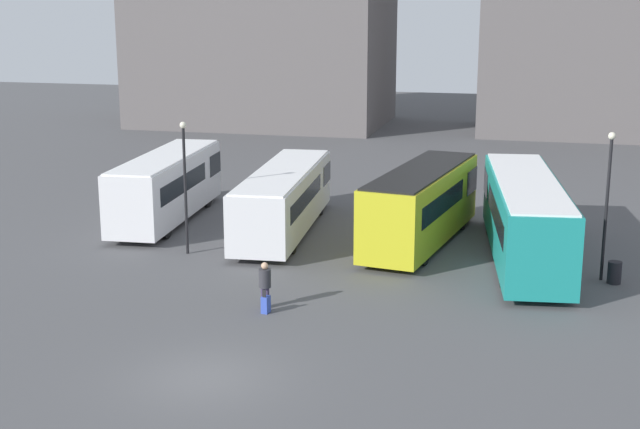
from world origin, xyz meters
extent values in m
plane|color=#4C4C4F|center=(0.00, 0.00, 0.00)|extent=(160.00, 160.00, 0.00)
cube|color=silver|center=(-8.43, 16.86, 1.71)|extent=(3.11, 10.27, 2.83)
cube|color=black|center=(-8.72, 21.00, 2.07)|extent=(2.57, 2.03, 1.07)
cube|color=black|center=(-8.37, 15.95, 2.07)|extent=(2.89, 6.64, 0.85)
cube|color=white|center=(-8.43, 16.86, 3.17)|extent=(2.91, 10.06, 0.08)
cylinder|color=black|center=(-8.65, 19.99, 0.54)|extent=(2.38, 1.24, 1.08)
cylinder|color=black|center=(-8.21, 13.73, 0.54)|extent=(2.38, 1.24, 1.08)
cube|color=silver|center=(-2.39, 16.21, 1.56)|extent=(3.36, 11.47, 2.54)
cube|color=black|center=(-2.74, 20.83, 1.88)|extent=(2.69, 2.26, 0.97)
cube|color=black|center=(-2.31, 15.20, 1.88)|extent=(3.08, 7.41, 0.76)
cube|color=white|center=(-2.39, 16.21, 2.87)|extent=(3.14, 11.23, 0.08)
cylinder|color=black|center=(-2.65, 19.71, 0.52)|extent=(2.48, 1.22, 1.04)
cylinder|color=black|center=(-2.12, 12.71, 0.52)|extent=(2.48, 1.22, 1.04)
cube|color=gold|center=(3.99, 15.68, 1.75)|extent=(4.00, 10.25, 2.97)
cube|color=black|center=(4.63, 19.72, 2.12)|extent=(2.77, 2.21, 1.13)
cube|color=black|center=(3.85, 14.79, 2.12)|extent=(3.47, 6.71, 0.89)
cube|color=black|center=(3.99, 15.68, 3.28)|extent=(3.78, 10.02, 0.08)
cylinder|color=black|center=(4.48, 18.74, 0.48)|extent=(2.49, 1.33, 0.97)
cylinder|color=black|center=(3.51, 12.62, 0.48)|extent=(2.49, 1.33, 0.97)
cube|color=#19847F|center=(8.43, 14.31, 1.77)|extent=(4.09, 12.61, 3.00)
cube|color=black|center=(7.80, 19.35, 2.15)|extent=(2.86, 2.58, 1.14)
cube|color=black|center=(8.57, 13.21, 2.15)|extent=(3.56, 8.19, 0.90)
cube|color=white|center=(8.43, 14.31, 3.31)|extent=(3.86, 12.34, 0.08)
cylinder|color=black|center=(7.95, 18.12, 0.50)|extent=(2.56, 1.30, 1.00)
cylinder|color=black|center=(8.91, 10.50, 0.50)|extent=(2.56, 1.30, 1.00)
cylinder|color=#382D4C|center=(-0.19, 6.07, 0.37)|extent=(0.17, 0.17, 0.75)
cylinder|color=#382D4C|center=(-0.03, 6.05, 0.37)|extent=(0.17, 0.17, 0.75)
cylinder|color=#2D2D33|center=(-0.11, 6.06, 1.07)|extent=(0.49, 0.49, 0.65)
sphere|color=tan|center=(-0.11, 6.06, 1.52)|extent=(0.24, 0.24, 0.24)
cube|color=#334CB2|center=(0.06, 5.57, 0.30)|extent=(0.28, 0.35, 0.59)
cube|color=black|center=(0.04, 5.47, 0.73)|extent=(0.13, 0.04, 0.27)
cylinder|color=black|center=(11.40, 12.18, 2.73)|extent=(0.12, 0.12, 5.46)
sphere|color=beige|center=(11.40, 12.18, 5.55)|extent=(0.28, 0.28, 0.28)
cylinder|color=black|center=(-5.32, 11.74, 2.68)|extent=(0.12, 0.12, 5.36)
sphere|color=beige|center=(-5.32, 11.74, 5.44)|extent=(0.28, 0.28, 0.28)
cylinder|color=black|center=(11.85, 11.85, 0.42)|extent=(0.52, 0.52, 0.85)
camera|label=1|loc=(8.81, -21.92, 10.47)|focal=50.00mm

